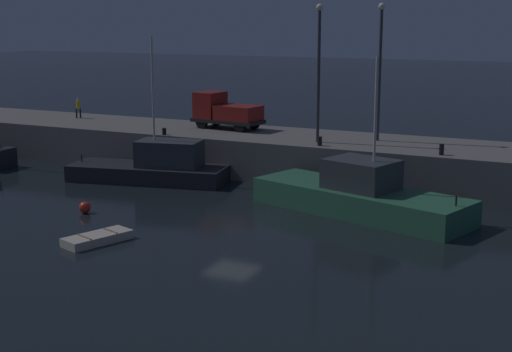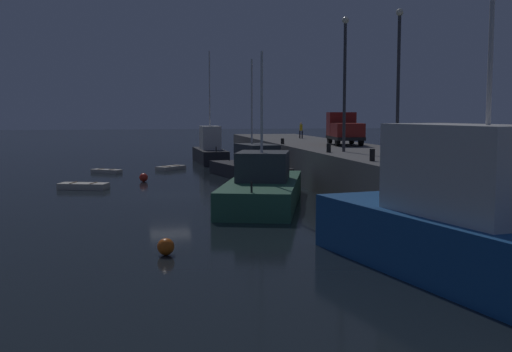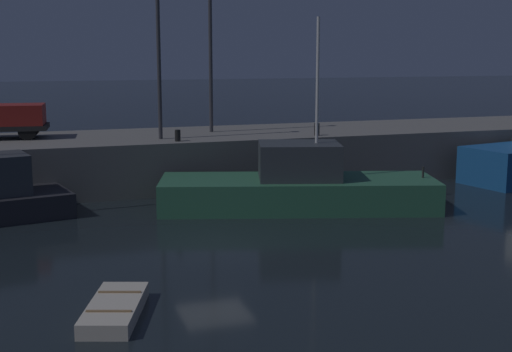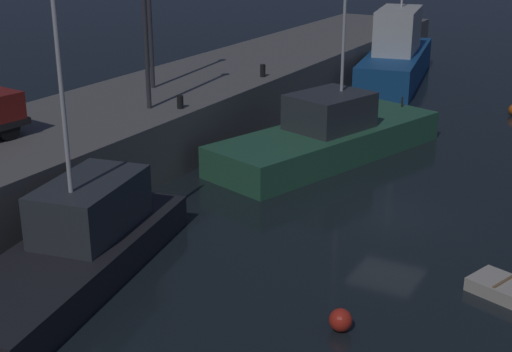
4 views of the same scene
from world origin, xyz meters
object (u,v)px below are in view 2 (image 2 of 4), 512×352
lamp_post_east (398,71)px  bollard_central (329,148)px  mooring_buoy_near (144,177)px  bollard_west (372,155)px  mooring_buoy_mid (166,247)px  bollard_east (283,141)px  fishing_boat_orange (252,166)px  utility_truck (344,129)px  dinghy_red_small (107,171)px  lamp_post_west (345,74)px  dinghy_orange_near (171,168)px  fishing_trawler_red (462,225)px  fishing_boat_blue (210,150)px  rowboat_white_mid (84,186)px  fishing_boat_white (263,187)px  dockworker (301,129)px

lamp_post_east → bollard_central: bearing=-127.2°
mooring_buoy_near → bollard_west: 20.35m
mooring_buoy_mid → bollard_east: bollard_east is taller
fishing_boat_orange → utility_truck: fishing_boat_orange is taller
mooring_buoy_near → lamp_post_east: lamp_post_east is taller
dinghy_red_small → mooring_buoy_mid: 32.97m
fishing_boat_orange → lamp_post_west: lamp_post_west is taller
mooring_buoy_mid → dinghy_orange_near: bearing=176.7°
fishing_trawler_red → lamp_post_west: fishing_trawler_red is taller
utility_truck → bollard_west: bearing=-13.4°
fishing_boat_blue → rowboat_white_mid: size_ratio=3.25×
fishing_boat_blue → dinghy_orange_near: size_ratio=3.91×
fishing_trawler_red → fishing_boat_white: (-17.02, -2.79, -0.73)m
mooring_buoy_near → mooring_buoy_mid: (25.23, 0.48, -0.01)m
fishing_trawler_red → fishing_boat_blue: size_ratio=1.16×
rowboat_white_mid → lamp_post_west: size_ratio=0.41×
fishing_boat_orange → lamp_post_west: 12.37m
lamp_post_east → utility_truck: size_ratio=1.62×
fishing_trawler_red → dockworker: fishing_trawler_red is taller
dinghy_orange_near → lamp_post_east: (21.41, 12.46, 7.45)m
fishing_boat_white → dinghy_red_small: size_ratio=4.75×
dinghy_orange_near → rowboat_white_mid: bearing=-25.7°
fishing_trawler_red → fishing_boat_white: fishing_trawler_red is taller
dinghy_orange_near → lamp_post_west: bearing=29.3°
dockworker → bollard_east: (10.78, -4.34, -0.67)m
bollard_east → bollard_west: bearing=1.7°
lamp_post_east → bollard_east: lamp_post_east is taller
fishing_trawler_red → mooring_buoy_mid: (-5.18, -8.72, -1.41)m
fishing_boat_orange → lamp_post_east: 15.83m
mooring_buoy_near → fishing_trawler_red: bearing=16.8°
mooring_buoy_near → bollard_west: (16.52, 11.60, 2.61)m
mooring_buoy_mid → rowboat_white_mid: bearing=-168.0°
mooring_buoy_near → mooring_buoy_mid: size_ratio=1.02×
lamp_post_east → rowboat_white_mid: bearing=-112.2°
fishing_boat_white → fishing_boat_orange: fishing_boat_orange is taller
mooring_buoy_mid → utility_truck: utility_truck is taller
fishing_boat_orange → rowboat_white_mid: size_ratio=3.05×
mooring_buoy_near → lamp_post_west: bearing=56.4°
fishing_trawler_red → bollard_east: size_ratio=28.82×
mooring_buoy_mid → fishing_trawler_red: bearing=59.3°
fishing_boat_orange → mooring_buoy_near: (1.03, -8.36, -0.63)m
dinghy_orange_near → bollard_west: bollard_west is taller
mooring_buoy_mid → utility_truck: (-24.89, 14.97, 3.52)m
fishing_trawler_red → utility_truck: fishing_trawler_red is taller
dinghy_orange_near → rowboat_white_mid: 15.15m
rowboat_white_mid → bollard_west: bearing=51.2°
dinghy_orange_near → dinghy_red_small: size_ratio=1.08×
fishing_boat_white → fishing_boat_orange: 14.54m
fishing_boat_blue → utility_truck: fishing_boat_blue is taller
fishing_boat_blue → bollard_west: fishing_boat_blue is taller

